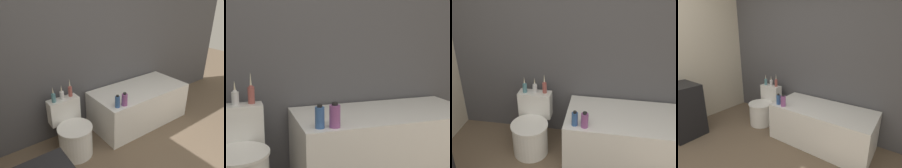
{
  "view_description": "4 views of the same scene",
  "coord_description": "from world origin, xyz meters",
  "views": [
    {
      "loc": [
        -1.4,
        -0.48,
        1.98
      ],
      "look_at": [
        0.06,
        1.5,
        0.89
      ],
      "focal_mm": 35.0,
      "sensor_mm": 36.0,
      "label": 1
    },
    {
      "loc": [
        -0.42,
        -0.55,
        1.26
      ],
      "look_at": [
        0.28,
        1.54,
        0.86
      ],
      "focal_mm": 50.0,
      "sensor_mm": 36.0,
      "label": 2
    },
    {
      "loc": [
        0.39,
        -0.8,
        2.21
      ],
      "look_at": [
        -0.01,
        1.53,
        1.01
      ],
      "focal_mm": 42.0,
      "sensor_mm": 36.0,
      "label": 3
    },
    {
      "loc": [
        1.75,
        -0.5,
        1.63
      ],
      "look_at": [
        0.23,
        1.6,
        0.89
      ],
      "focal_mm": 28.0,
      "sensor_mm": 36.0,
      "label": 4
    }
  ],
  "objects": [
    {
      "name": "bathtub",
      "position": [
        0.74,
        1.72,
        0.29
      ],
      "size": [
        1.49,
        0.73,
        0.57
      ],
      "color": "white",
      "rests_on": "ground"
    },
    {
      "name": "vanity_counter",
      "position": [
        -1.22,
        0.6,
        0.43
      ],
      "size": [
        0.59,
        0.47,
        0.86
      ],
      "color": "black",
      "rests_on": "ground"
    },
    {
      "name": "vase_bronze",
      "position": [
        -0.32,
        1.91,
        0.76
      ],
      "size": [
        0.05,
        0.05,
        0.25
      ],
      "color": "#994C47",
      "rests_on": "toilet"
    },
    {
      "name": "wall_back_tiled",
      "position": [
        0.0,
        2.13,
        1.3
      ],
      "size": [
        6.4,
        0.06,
        2.6
      ],
      "color": "#4C4C51",
      "rests_on": "ground_plane"
    },
    {
      "name": "toilet",
      "position": [
        -0.44,
        1.67,
        0.28
      ],
      "size": [
        0.44,
        0.59,
        0.67
      ],
      "color": "white",
      "rests_on": "ground"
    },
    {
      "name": "shampoo_bottle_short",
      "position": [
        0.22,
        1.44,
        0.65
      ],
      "size": [
        0.08,
        0.08,
        0.18
      ],
      "color": "#8C4C8C",
      "rests_on": "bathtub"
    },
    {
      "name": "shampoo_bottle_tall",
      "position": [
        0.11,
        1.46,
        0.65
      ],
      "size": [
        0.07,
        0.07,
        0.17
      ],
      "color": "#335999",
      "rests_on": "bathtub"
    },
    {
      "name": "vase_gold",
      "position": [
        -0.56,
        1.88,
        0.74
      ],
      "size": [
        0.05,
        0.05,
        0.2
      ],
      "color": "teal",
      "rests_on": "toilet"
    },
    {
      "name": "vase_silver",
      "position": [
        -0.44,
        1.91,
        0.74
      ],
      "size": [
        0.06,
        0.06,
        0.19
      ],
      "color": "silver",
      "rests_on": "toilet"
    }
  ]
}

